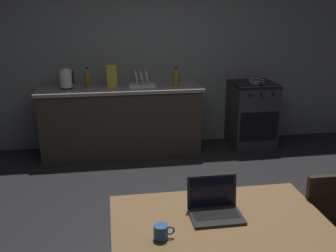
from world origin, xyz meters
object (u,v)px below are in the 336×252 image
object	(u,v)px
frying_pan	(257,81)
cereal_box	(112,76)
electric_kettle	(66,79)
stove_oven	(252,114)
dish_rack	(142,83)
bottle_b	(88,78)
laptop	(215,208)
coffee_mug	(161,232)
bottle	(176,77)
dining_table	(220,232)

from	to	relation	value
frying_pan	cereal_box	distance (m)	2.00
electric_kettle	stove_oven	bearing A→B (deg)	-0.06
cereal_box	stove_oven	bearing A→B (deg)	-0.66
cereal_box	dish_rack	world-z (taller)	cereal_box
dish_rack	bottle_b	distance (m)	0.71
laptop	cereal_box	size ratio (longest dim) A/B	1.11
coffee_mug	frying_pan	bearing A→B (deg)	60.59
electric_kettle	cereal_box	world-z (taller)	cereal_box
laptop	bottle	size ratio (longest dim) A/B	1.25
electric_kettle	bottle	world-z (taller)	electric_kettle
dining_table	bottle_b	xyz separation A→B (m)	(-0.89, 3.19, 0.38)
cereal_box	dish_rack	xyz separation A→B (m)	(0.39, -0.02, -0.10)
dish_rack	bottle_b	size ratio (longest dim) A/B	1.31
stove_oven	cereal_box	size ratio (longest dim) A/B	3.17
coffee_mug	cereal_box	world-z (taller)	cereal_box
dish_rack	electric_kettle	bearing A→B (deg)	-180.00
bottle	dining_table	bearing A→B (deg)	-95.04
laptop	bottle	bearing A→B (deg)	77.35
dining_table	cereal_box	world-z (taller)	cereal_box
frying_pan	cereal_box	size ratio (longest dim) A/B	1.36
stove_oven	electric_kettle	world-z (taller)	electric_kettle
dining_table	bottle	xyz separation A→B (m)	(0.27, 3.06, 0.38)
laptop	electric_kettle	world-z (taller)	electric_kettle
dining_table	cereal_box	xyz separation A→B (m)	(-0.58, 3.13, 0.41)
dish_rack	frying_pan	bearing A→B (deg)	-1.08
frying_pan	laptop	bearing A→B (deg)	-115.61
stove_oven	bottle_b	distance (m)	2.35
stove_oven	cereal_box	world-z (taller)	cereal_box
stove_oven	electric_kettle	distance (m)	2.61
bottle	bottle_b	xyz separation A→B (m)	(-1.16, 0.13, 0.00)
bottle	frying_pan	bearing A→B (deg)	0.99
frying_pan	cereal_box	bearing A→B (deg)	178.56
dining_table	laptop	bearing A→B (deg)	97.81
coffee_mug	bottle_b	bearing A→B (deg)	98.85
laptop	stove_oven	bearing A→B (deg)	57.96
stove_oven	coffee_mug	size ratio (longest dim) A/B	7.62
electric_kettle	coffee_mug	distance (m)	3.32
bottle_b	bottle	bearing A→B (deg)	-6.39
stove_oven	electric_kettle	xyz separation A→B (m)	(-2.54, 0.00, 0.59)
electric_kettle	dish_rack	distance (m)	0.98
bottle_b	dining_table	bearing A→B (deg)	-74.37
stove_oven	dish_rack	distance (m)	1.65
coffee_mug	bottle_b	world-z (taller)	bottle_b
dining_table	electric_kettle	world-z (taller)	electric_kettle
cereal_box	bottle_b	distance (m)	0.32
laptop	cereal_box	bearing A→B (deg)	93.29
dining_table	coffee_mug	world-z (taller)	coffee_mug
dining_table	electric_kettle	distance (m)	3.34
bottle	frying_pan	distance (m)	1.15
bottle	coffee_mug	world-z (taller)	bottle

